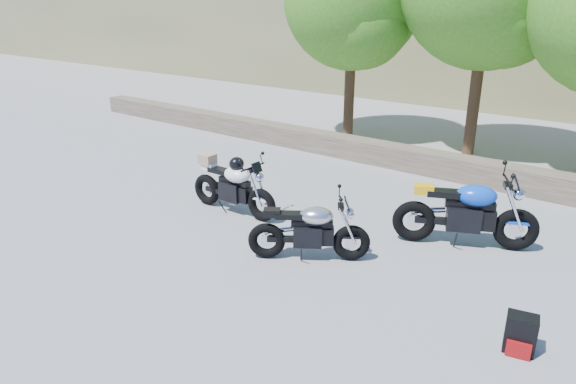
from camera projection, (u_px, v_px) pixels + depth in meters
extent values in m
plane|color=gray|center=(237.00, 253.00, 7.79)|extent=(90.00, 90.00, 0.00)
cube|color=#4C4232|center=(402.00, 157.00, 11.77)|extent=(22.00, 0.55, 0.50)
cylinder|color=#382314|center=(350.00, 83.00, 14.03)|extent=(0.28, 0.28, 3.02)
sphere|color=#34791A|center=(363.00, 22.00, 12.96)|extent=(2.38, 2.38, 2.38)
cylinder|color=#382314|center=(476.00, 87.00, 12.36)|extent=(0.28, 0.28, 3.36)
sphere|color=#34791A|center=(504.00, 8.00, 11.23)|extent=(2.64, 2.64, 2.64)
torus|color=black|center=(351.00, 243.00, 7.50)|extent=(0.53, 0.43, 0.55)
torus|color=black|center=(267.00, 241.00, 7.57)|extent=(0.53, 0.43, 0.55)
cylinder|color=silver|center=(351.00, 243.00, 7.50)|extent=(0.18, 0.14, 0.19)
cylinder|color=silver|center=(267.00, 241.00, 7.57)|extent=(0.18, 0.14, 0.19)
cube|color=black|center=(308.00, 235.00, 7.50)|extent=(0.49, 0.45, 0.31)
cube|color=black|center=(312.00, 223.00, 7.43)|extent=(0.58, 0.46, 0.09)
ellipsoid|color=silver|center=(316.00, 216.00, 7.39)|extent=(0.60, 0.56, 0.26)
cube|color=black|center=(290.00, 215.00, 7.41)|extent=(0.46, 0.40, 0.08)
cube|color=black|center=(272.00, 213.00, 7.41)|extent=(0.30, 0.28, 0.11)
cylinder|color=black|center=(341.00, 203.00, 7.30)|extent=(0.35, 0.49, 0.03)
sphere|color=silver|center=(350.00, 213.00, 7.34)|extent=(0.16, 0.16, 0.16)
torus|color=black|center=(262.00, 205.00, 8.86)|extent=(0.59, 0.16, 0.59)
torus|color=black|center=(207.00, 189.00, 9.60)|extent=(0.59, 0.16, 0.59)
cylinder|color=silver|center=(262.00, 205.00, 8.86)|extent=(0.20, 0.04, 0.20)
cylinder|color=silver|center=(207.00, 189.00, 9.60)|extent=(0.20, 0.04, 0.20)
cube|color=black|center=(232.00, 191.00, 9.20)|extent=(0.45, 0.29, 0.33)
cube|color=black|center=(235.00, 181.00, 9.10)|extent=(0.65, 0.16, 0.09)
ellipsoid|color=white|center=(237.00, 175.00, 9.02)|extent=(0.54, 0.37, 0.28)
cube|color=black|center=(220.00, 171.00, 9.24)|extent=(0.46, 0.21, 0.08)
cube|color=white|center=(209.00, 166.00, 9.38)|extent=(0.26, 0.19, 0.12)
cylinder|color=black|center=(253.00, 167.00, 8.74)|extent=(0.05, 0.61, 0.03)
sphere|color=silver|center=(260.00, 177.00, 8.71)|extent=(0.17, 0.17, 0.17)
ellipsoid|color=black|center=(237.00, 164.00, 8.95)|extent=(0.26, 0.28, 0.24)
cube|color=#9F7A5C|center=(207.00, 159.00, 9.36)|extent=(0.28, 0.25, 0.18)
torus|color=black|center=(516.00, 230.00, 7.80)|extent=(0.68, 0.44, 0.67)
torus|color=black|center=(414.00, 221.00, 8.10)|extent=(0.68, 0.44, 0.67)
cylinder|color=silver|center=(516.00, 230.00, 7.80)|extent=(0.23, 0.14, 0.23)
cylinder|color=silver|center=(414.00, 221.00, 8.10)|extent=(0.23, 0.14, 0.23)
cube|color=black|center=(463.00, 218.00, 7.91)|extent=(0.59, 0.50, 0.38)
cube|color=black|center=(470.00, 204.00, 7.81)|extent=(0.74, 0.47, 0.11)
ellipsoid|color=blue|center=(477.00, 195.00, 7.75)|extent=(0.72, 0.63, 0.32)
cube|color=black|center=(445.00, 193.00, 7.84)|extent=(0.57, 0.44, 0.09)
cube|color=#FFB30D|center=(424.00, 189.00, 7.89)|extent=(0.36, 0.32, 0.14)
cylinder|color=black|center=(508.00, 182.00, 7.58)|extent=(0.33, 0.64, 0.03)
sphere|color=silver|center=(519.00, 194.00, 7.61)|extent=(0.19, 0.19, 0.19)
cube|color=black|center=(521.00, 334.00, 5.54)|extent=(0.36, 0.29, 0.44)
cube|color=maroon|center=(518.00, 350.00, 5.46)|extent=(0.25, 0.10, 0.18)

